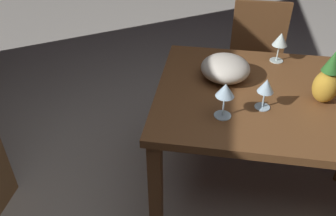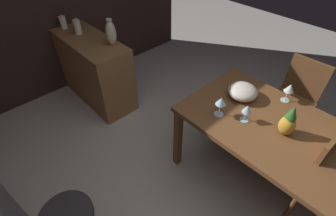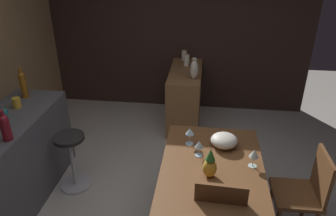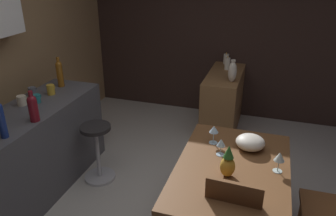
{
  "view_description": "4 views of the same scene",
  "coord_description": "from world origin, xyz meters",
  "px_view_note": "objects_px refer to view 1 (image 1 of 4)",
  "views": [
    {
      "loc": [
        0.28,
        1.0,
        1.69
      ],
      "look_at": [
        0.43,
        0.03,
        0.96
      ],
      "focal_mm": 37.89,
      "sensor_mm": 36.0,
      "label": 1
    },
    {
      "loc": [
        -0.52,
        1.0,
        2.06
      ],
      "look_at": [
        0.42,
        0.12,
        0.91
      ],
      "focal_mm": 26.01,
      "sensor_mm": 36.0,
      "label": 2
    },
    {
      "loc": [
        -2.3,
        -0.36,
        2.41
      ],
      "look_at": [
        0.37,
        -0.03,
        1.03
      ],
      "focal_mm": 34.52,
      "sensor_mm": 36.0,
      "label": 3
    },
    {
      "loc": [
        -2.3,
        -0.64,
        2.22
      ],
      "look_at": [
        0.41,
        0.22,
        0.94
      ],
      "focal_mm": 35.42,
      "sensor_mm": 36.0,
      "label": 4
    }
  ],
  "objects_px": {
    "dining_table": "(290,110)",
    "wine_glass_center": "(225,92)",
    "wine_glass_right": "(266,87)",
    "wine_glass_left": "(280,40)",
    "chair_by_doorway": "(257,61)",
    "pineapple_centerpiece": "(327,81)",
    "fruit_bowl": "(225,68)"
  },
  "relations": [
    {
      "from": "wine_glass_right",
      "to": "pineapple_centerpiece",
      "type": "relative_size",
      "value": 0.57
    },
    {
      "from": "wine_glass_right",
      "to": "dining_table",
      "type": "bearing_deg",
      "value": -141.53
    },
    {
      "from": "chair_by_doorway",
      "to": "wine_glass_left",
      "type": "height_order",
      "value": "wine_glass_left"
    },
    {
      "from": "wine_glass_center",
      "to": "wine_glass_left",
      "type": "bearing_deg",
      "value": -116.66
    },
    {
      "from": "wine_glass_center",
      "to": "wine_glass_right",
      "type": "bearing_deg",
      "value": -152.24
    },
    {
      "from": "chair_by_doorway",
      "to": "pineapple_centerpiece",
      "type": "relative_size",
      "value": 3.33
    },
    {
      "from": "pineapple_centerpiece",
      "to": "wine_glass_center",
      "type": "bearing_deg",
      "value": 22.69
    },
    {
      "from": "wine_glass_left",
      "to": "wine_glass_center",
      "type": "bearing_deg",
      "value": 63.34
    },
    {
      "from": "chair_by_doorway",
      "to": "wine_glass_right",
      "type": "height_order",
      "value": "wine_glass_right"
    },
    {
      "from": "wine_glass_left",
      "to": "wine_glass_right",
      "type": "distance_m",
      "value": 0.47
    },
    {
      "from": "dining_table",
      "to": "wine_glass_center",
      "type": "distance_m",
      "value": 0.45
    },
    {
      "from": "wine_glass_left",
      "to": "pineapple_centerpiece",
      "type": "height_order",
      "value": "pineapple_centerpiece"
    },
    {
      "from": "wine_glass_left",
      "to": "wine_glass_center",
      "type": "height_order",
      "value": "same"
    },
    {
      "from": "wine_glass_left",
      "to": "wine_glass_right",
      "type": "bearing_deg",
      "value": 77.64
    },
    {
      "from": "wine_glass_center",
      "to": "chair_by_doorway",
      "type": "bearing_deg",
      "value": -102.39
    },
    {
      "from": "wine_glass_left",
      "to": "wine_glass_right",
      "type": "relative_size",
      "value": 1.12
    },
    {
      "from": "wine_glass_right",
      "to": "wine_glass_center",
      "type": "relative_size",
      "value": 0.89
    },
    {
      "from": "chair_by_doorway",
      "to": "wine_glass_right",
      "type": "xyz_separation_m",
      "value": [
        0.05,
        0.94,
        0.38
      ]
    },
    {
      "from": "wine_glass_left",
      "to": "fruit_bowl",
      "type": "distance_m",
      "value": 0.37
    },
    {
      "from": "chair_by_doorway",
      "to": "wine_glass_center",
      "type": "xyz_separation_m",
      "value": [
        0.23,
        1.03,
        0.39
      ]
    },
    {
      "from": "chair_by_doorway",
      "to": "pineapple_centerpiece",
      "type": "bearing_deg",
      "value": 104.7
    },
    {
      "from": "chair_by_doorway",
      "to": "wine_glass_center",
      "type": "bearing_deg",
      "value": 77.61
    },
    {
      "from": "chair_by_doorway",
      "to": "wine_glass_left",
      "type": "relative_size",
      "value": 5.22
    },
    {
      "from": "pineapple_centerpiece",
      "to": "fruit_bowl",
      "type": "bearing_deg",
      "value": -15.91
    },
    {
      "from": "chair_by_doorway",
      "to": "wine_glass_left",
      "type": "distance_m",
      "value": 0.62
    },
    {
      "from": "dining_table",
      "to": "wine_glass_right",
      "type": "height_order",
      "value": "wine_glass_right"
    },
    {
      "from": "wine_glass_right",
      "to": "wine_glass_center",
      "type": "distance_m",
      "value": 0.2
    },
    {
      "from": "pineapple_centerpiece",
      "to": "fruit_bowl",
      "type": "xyz_separation_m",
      "value": [
        0.45,
        -0.13,
        -0.05
      ]
    },
    {
      "from": "wine_glass_right",
      "to": "pineapple_centerpiece",
      "type": "distance_m",
      "value": 0.29
    },
    {
      "from": "dining_table",
      "to": "fruit_bowl",
      "type": "height_order",
      "value": "fruit_bowl"
    },
    {
      "from": "chair_by_doorway",
      "to": "wine_glass_right",
      "type": "distance_m",
      "value": 1.01
    },
    {
      "from": "chair_by_doorway",
      "to": "fruit_bowl",
      "type": "height_order",
      "value": "same"
    }
  ]
}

